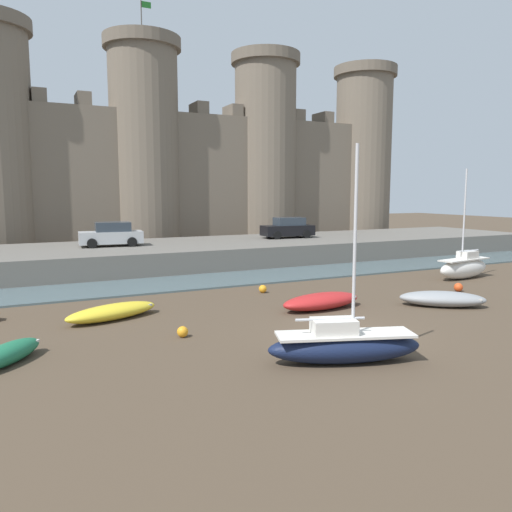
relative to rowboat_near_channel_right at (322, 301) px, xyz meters
The scene contains 15 objects.
ground_plane 4.03m from the rowboat_near_channel_right, 109.42° to the right, with size 160.00×160.00×0.00m, color #4C3D2D.
water_channel 8.66m from the rowboat_near_channel_right, 98.86° to the left, with size 80.00×4.50×0.10m, color slate.
quay_road 15.86m from the rowboat_near_channel_right, 94.82° to the left, with size 59.38×10.00×1.50m, color #666059.
castle 27.42m from the rowboat_near_channel_right, 92.91° to the left, with size 53.99×6.61×21.21m.
rowboat_near_channel_right is the anchor object (origin of this frame).
rowboat_midflat_centre 12.54m from the rowboat_near_channel_right, behind, with size 2.43×2.70×0.63m.
sailboat_midflat_right 6.92m from the rowboat_near_channel_right, 117.68° to the right, with size 4.85×2.69×6.50m.
rowboat_near_channel_left 5.54m from the rowboat_near_channel_right, 20.35° to the right, with size 3.82×3.34×0.69m.
sailboat_foreground_left 12.31m from the rowboat_near_channel_right, 13.77° to the left, with size 4.30×1.71×6.46m.
rowboat_midflat_left 8.87m from the rowboat_near_channel_right, 165.87° to the left, with size 4.11×2.43×0.62m.
mooring_buoy_mid_mud 6.96m from the rowboat_near_channel_right, 167.78° to the right, with size 0.40×0.40×0.40m, color orange.
mooring_buoy_near_shore 8.55m from the rowboat_near_channel_right, ahead, with size 0.45×0.45×0.45m, color #E04C1E.
mooring_buoy_near_channel 4.38m from the rowboat_near_channel_right, 99.56° to the left, with size 0.40×0.40×0.40m, color orange.
car_quay_centre_east 17.45m from the rowboat_near_channel_right, 110.79° to the left, with size 4.22×2.12×1.62m.
car_quay_west 18.19m from the rowboat_near_channel_right, 65.28° to the left, with size 4.22×2.12×1.62m.
Camera 1 is at (-10.60, -14.29, 5.11)m, focal length 35.00 mm.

